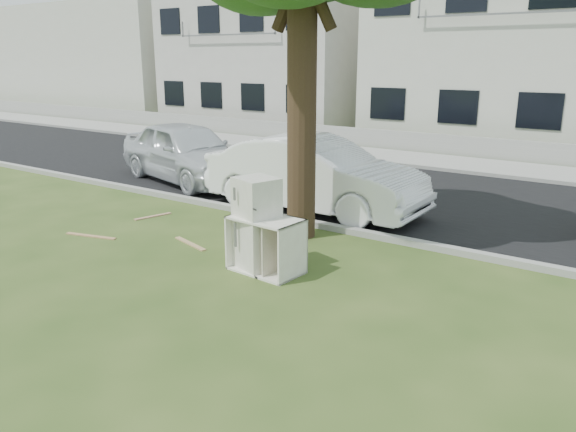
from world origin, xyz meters
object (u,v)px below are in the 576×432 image
Objects in this scene: cabinet at (266,245)px; car_center at (314,175)px; fridge at (257,224)px; car_left at (186,152)px.

car_center is at bearing 115.30° from cabinet.
cabinet is at bearing -159.02° from car_center.
cabinet is 0.23× the size of car_center.
car_center reaches higher than fridge.
car_center is (-1.34, 3.56, 0.38)m from cabinet.
car_center is (-1.15, 3.55, 0.07)m from fridge.
car_center is 1.04× the size of car_left.
cabinet is at bearing -110.23° from car_left.
car_center is 4.62m from car_left.
car_center reaches higher than car_left.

